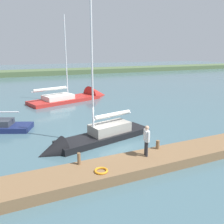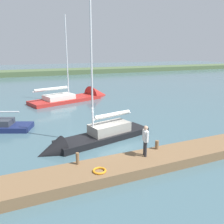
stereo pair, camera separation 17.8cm
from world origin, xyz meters
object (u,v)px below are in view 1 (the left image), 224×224
at_px(mooring_post_far, 158,145).
at_px(life_ring_buoy, 101,171).
at_px(sailboat_mid_channel, 81,98).
at_px(person_on_dock, 147,138).
at_px(mooring_post_near, 79,159).
at_px(sailboat_far_left, 91,141).

xyz_separation_m(mooring_post_far, life_ring_buoy, (3.99, 1.15, -0.21)).
distance_m(life_ring_buoy, sailboat_mid_channel, 20.09).
xyz_separation_m(life_ring_buoy, person_on_dock, (-2.88, -0.64, 0.95)).
distance_m(mooring_post_near, sailboat_mid_channel, 19.19).
height_order(mooring_post_far, person_on_dock, person_on_dock).
bearing_deg(sailboat_mid_channel, person_on_dock, -113.26).
xyz_separation_m(sailboat_far_left, person_on_dock, (-1.73, 4.15, 1.38)).
xyz_separation_m(life_ring_buoy, sailboat_far_left, (-1.15, -4.79, -0.43)).
distance_m(life_ring_buoy, sailboat_far_left, 4.95).
height_order(mooring_post_far, sailboat_mid_channel, sailboat_mid_channel).
bearing_deg(sailboat_far_left, person_on_dock, 99.75).
bearing_deg(person_on_dock, mooring_post_near, -173.17).
bearing_deg(mooring_post_near, mooring_post_far, 180.00).
distance_m(mooring_post_far, sailboat_mid_channel, 18.38).
relative_size(life_ring_buoy, sailboat_far_left, 0.07).
xyz_separation_m(mooring_post_far, sailboat_far_left, (2.84, -3.64, -0.63)).
relative_size(mooring_post_near, mooring_post_far, 1.20).
bearing_deg(mooring_post_near, person_on_dock, 171.99).
relative_size(mooring_post_near, life_ring_buoy, 0.93).
xyz_separation_m(sailboat_far_left, sailboat_mid_channel, (-3.65, -14.71, -0.03)).
bearing_deg(sailboat_far_left, mooring_post_far, 115.11).
bearing_deg(sailboat_mid_channel, mooring_post_near, -124.26).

